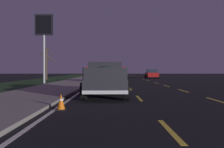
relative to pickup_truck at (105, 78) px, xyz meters
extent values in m
plane|color=black|center=(14.77, -3.50, -0.98)|extent=(144.00, 144.00, 0.00)
cube|color=gray|center=(14.77, 3.95, -0.92)|extent=(108.00, 4.00, 0.12)
cube|color=#1E3819|center=(14.77, 8.95, -0.98)|extent=(108.00, 6.00, 0.01)
cube|color=yellow|center=(-1.91, -5.25, -0.98)|extent=(2.40, 0.14, 0.01)
cube|color=yellow|center=(3.54, -5.25, -0.98)|extent=(2.40, 0.14, 0.01)
cube|color=yellow|center=(8.91, -5.25, -0.98)|extent=(2.40, 0.14, 0.01)
cube|color=yellow|center=(13.96, -5.25, -0.98)|extent=(2.40, 0.14, 0.01)
cube|color=yellow|center=(20.93, -5.25, -0.98)|extent=(2.40, 0.14, 0.01)
cube|color=yellow|center=(25.95, -5.25, -0.98)|extent=(2.40, 0.14, 0.01)
cube|color=yellow|center=(31.89, -5.25, -0.98)|extent=(2.40, 0.14, 0.01)
cube|color=yellow|center=(37.24, -5.25, -0.98)|extent=(2.40, 0.14, 0.01)
cube|color=yellow|center=(42.65, -5.25, -0.98)|extent=(2.40, 0.14, 0.01)
cube|color=yellow|center=(48.72, -5.25, -0.98)|extent=(2.40, 0.14, 0.01)
cube|color=yellow|center=(55.25, -5.25, -0.98)|extent=(2.40, 0.14, 0.01)
cube|color=yellow|center=(61.71, -5.25, -0.98)|extent=(2.40, 0.14, 0.01)
cube|color=yellow|center=(67.71, -5.25, -0.98)|extent=(2.40, 0.14, 0.01)
cube|color=yellow|center=(-7.78, -1.75, -0.98)|extent=(2.40, 0.14, 0.01)
cube|color=yellow|center=(-1.00, -1.75, -0.98)|extent=(2.40, 0.14, 0.01)
cube|color=yellow|center=(5.25, -1.75, -0.98)|extent=(2.40, 0.14, 0.01)
cube|color=yellow|center=(10.37, -1.75, -0.98)|extent=(2.40, 0.14, 0.01)
cube|color=yellow|center=(16.36, -1.75, -0.98)|extent=(2.40, 0.14, 0.01)
cube|color=yellow|center=(22.13, -1.75, -0.98)|extent=(2.40, 0.14, 0.01)
cube|color=yellow|center=(27.35, -1.75, -0.98)|extent=(2.40, 0.14, 0.01)
cube|color=yellow|center=(34.09, -1.75, -0.98)|extent=(2.40, 0.14, 0.01)
cube|color=yellow|center=(41.09, -1.75, -0.98)|extent=(2.40, 0.14, 0.01)
cube|color=yellow|center=(47.35, -1.75, -0.98)|extent=(2.40, 0.14, 0.01)
cube|color=yellow|center=(53.82, -1.75, -0.98)|extent=(2.40, 0.14, 0.01)
cube|color=yellow|center=(60.35, -1.75, -0.98)|extent=(2.40, 0.14, 0.01)
cube|color=yellow|center=(66.66, -1.75, -0.98)|extent=(2.40, 0.14, 0.01)
cube|color=silver|center=(14.77, 1.65, -0.98)|extent=(108.00, 0.14, 0.01)
cube|color=#232328|center=(-0.06, 0.00, -0.31)|extent=(5.47, 2.19, 0.60)
cube|color=#232328|center=(1.13, 0.04, 0.44)|extent=(2.22, 1.92, 0.90)
cube|color=#1E2833|center=(0.08, 0.00, 0.49)|extent=(0.09, 1.44, 0.50)
cube|color=#232328|center=(-1.17, 0.90, 0.27)|extent=(3.02, 0.19, 0.56)
cube|color=#232328|center=(-1.10, -0.98, 0.27)|extent=(3.02, 0.19, 0.56)
cube|color=#232328|center=(-2.72, -0.10, 0.27)|extent=(0.15, 1.88, 0.56)
cube|color=silver|center=(-2.72, -0.10, -0.53)|extent=(0.19, 2.00, 0.16)
cube|color=red|center=(-2.73, 0.70, 0.47)|extent=(0.06, 0.14, 0.20)
cube|color=red|center=(-2.68, -0.90, 0.47)|extent=(0.06, 0.14, 0.20)
ellipsoid|color=#193823|center=(-1.14, -0.04, 0.31)|extent=(2.64, 1.61, 0.64)
sphere|color=silver|center=(-0.65, 0.34, 0.17)|extent=(0.40, 0.40, 0.40)
sphere|color=beige|center=(-1.73, -0.36, 0.15)|extent=(0.34, 0.34, 0.34)
cylinder|color=black|center=(1.69, 1.06, -0.56)|extent=(0.84, 0.28, 0.84)
cylinder|color=black|center=(1.76, -0.94, -0.56)|extent=(0.84, 0.28, 0.84)
cylinder|color=black|center=(-1.87, 0.93, -0.56)|extent=(0.84, 0.28, 0.84)
cylinder|color=black|center=(-1.80, -1.07, -0.56)|extent=(0.84, 0.28, 0.84)
cube|color=maroon|center=(29.41, -7.13, -0.35)|extent=(4.43, 1.88, 0.70)
cube|color=#1E2833|center=(29.16, -7.12, 0.28)|extent=(2.49, 1.63, 0.56)
cylinder|color=black|center=(30.92, -6.25, -0.64)|extent=(0.68, 0.22, 0.68)
cylinder|color=black|center=(30.89, -8.05, -0.64)|extent=(0.68, 0.22, 0.68)
cylinder|color=black|center=(27.93, -6.20, -0.64)|extent=(0.68, 0.22, 0.68)
cylinder|color=black|center=(27.89, -8.00, -0.64)|extent=(0.68, 0.22, 0.68)
cube|color=red|center=(27.26, -7.09, -0.30)|extent=(0.11, 1.51, 0.10)
cube|color=#14592D|center=(14.70, -0.07, -0.35)|extent=(4.44, 1.89, 0.70)
cube|color=#1E2833|center=(14.45, -0.07, 0.28)|extent=(2.50, 1.64, 0.56)
cylinder|color=black|center=(16.18, 0.87, -0.64)|extent=(0.68, 0.22, 0.68)
cylinder|color=black|center=(16.22, -0.93, -0.64)|extent=(0.68, 0.22, 0.68)
cylinder|color=black|center=(13.19, 0.80, -0.64)|extent=(0.68, 0.22, 0.68)
cylinder|color=black|center=(13.23, -1.00, -0.64)|extent=(0.68, 0.22, 0.68)
cube|color=red|center=(12.55, -0.11, -0.30)|extent=(0.11, 1.51, 0.10)
cylinder|color=#99999E|center=(13.16, 6.83, 2.68)|extent=(0.24, 0.24, 7.32)
cube|color=black|center=(13.16, 6.83, 5.24)|extent=(0.24, 1.90, 2.20)
cube|color=black|center=(13.03, 6.83, 5.24)|extent=(0.04, 1.60, 1.87)
cylinder|color=#423323|center=(23.53, 9.30, 1.30)|extent=(0.28, 0.28, 4.57)
cylinder|color=#423323|center=(23.66, 8.79, 3.22)|extent=(0.33, 1.10, 1.28)
cylinder|color=#423323|center=(23.78, 9.84, 3.09)|extent=(0.52, 1.18, 1.28)
cylinder|color=#423323|center=(23.84, 8.68, 2.11)|extent=(0.59, 1.35, 1.15)
cylinder|color=#423323|center=(23.55, 8.89, 2.20)|extent=(0.14, 0.89, 0.68)
cube|color=black|center=(-4.72, 1.41, -0.97)|extent=(0.36, 0.36, 0.03)
cone|color=orange|center=(-4.72, 1.41, -0.68)|extent=(0.28, 0.28, 0.55)
cylinder|color=white|center=(-4.72, 1.41, -0.62)|extent=(0.17, 0.17, 0.06)
camera|label=1|loc=(-13.67, -0.40, 0.43)|focal=40.55mm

